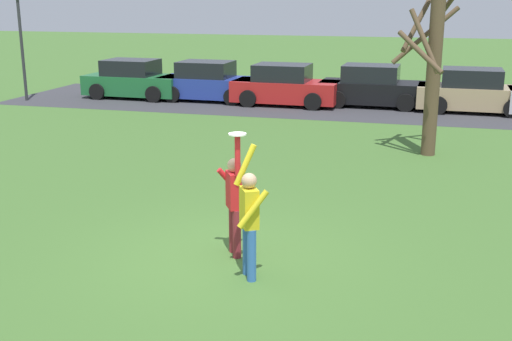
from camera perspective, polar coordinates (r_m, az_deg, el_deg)
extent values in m
plane|color=#426B2D|center=(10.68, -2.80, -7.72)|extent=(120.00, 120.00, 0.00)
cylinder|color=maroon|center=(10.77, -2.04, -5.16)|extent=(0.14, 0.14, 0.82)
cylinder|color=maroon|center=(10.54, -1.71, -5.64)|extent=(0.14, 0.14, 0.82)
cube|color=red|center=(10.42, -1.91, -1.74)|extent=(0.37, 0.42, 0.60)
sphere|color=tan|center=(10.31, -1.93, 0.46)|extent=(0.23, 0.23, 0.23)
cylinder|color=red|center=(10.62, -2.20, -1.16)|extent=(0.44, 0.31, 0.59)
cylinder|color=red|center=(10.05, -1.64, 1.33)|extent=(0.09, 0.09, 0.66)
cylinder|color=#3366B7|center=(9.70, -0.40, -7.52)|extent=(0.14, 0.14, 0.82)
cylinder|color=#3366B7|center=(9.93, -0.79, -6.96)|extent=(0.14, 0.14, 0.82)
cube|color=gold|center=(9.57, -0.61, -3.30)|extent=(0.37, 0.42, 0.60)
sphere|color=tan|center=(9.45, -0.61, -0.92)|extent=(0.23, 0.23, 0.23)
cylinder|color=gold|center=(9.35, -0.25, -3.45)|extent=(0.44, 0.31, 0.59)
cylinder|color=gold|center=(9.61, -0.96, 0.50)|extent=(0.33, 0.23, 0.65)
cylinder|color=white|center=(9.97, -1.66, 3.24)|extent=(0.28, 0.28, 0.02)
cube|color=#1E6633|center=(27.71, -10.66, 7.48)|extent=(4.14, 1.89, 0.80)
cube|color=black|center=(27.69, -11.02, 8.96)|extent=(2.14, 1.69, 0.64)
cylinder|color=black|center=(28.01, -7.46, 7.24)|extent=(0.66, 0.23, 0.66)
cylinder|color=black|center=(26.37, -9.05, 6.68)|extent=(0.66, 0.23, 0.66)
cylinder|color=black|center=(29.12, -12.08, 7.33)|extent=(0.66, 0.23, 0.66)
cylinder|color=black|center=(27.55, -13.87, 6.79)|extent=(0.66, 0.23, 0.66)
cube|color=#233893|center=(26.58, -4.13, 7.38)|extent=(4.14, 1.89, 0.80)
cube|color=black|center=(26.54, -4.46, 8.93)|extent=(2.14, 1.69, 0.64)
cylinder|color=black|center=(27.05, -0.90, 7.08)|extent=(0.66, 0.23, 0.66)
cylinder|color=black|center=(25.34, -2.13, 6.52)|extent=(0.66, 0.23, 0.66)
cylinder|color=black|center=(27.91, -5.92, 7.25)|extent=(0.66, 0.23, 0.66)
cylinder|color=black|center=(26.25, -7.44, 6.71)|extent=(0.66, 0.23, 0.66)
cube|color=red|center=(25.43, 2.66, 7.04)|extent=(4.14, 1.89, 0.80)
cube|color=black|center=(25.37, 2.34, 8.67)|extent=(2.14, 1.69, 0.64)
cylinder|color=black|center=(26.07, 5.86, 6.70)|extent=(0.66, 0.23, 0.66)
cylinder|color=black|center=(24.31, 5.06, 6.10)|extent=(0.66, 0.23, 0.66)
cylinder|color=black|center=(26.65, 0.45, 6.96)|extent=(0.66, 0.23, 0.66)
cylinder|color=black|center=(24.93, -0.71, 6.38)|extent=(0.66, 0.23, 0.66)
cube|color=black|center=(25.53, 10.40, 6.85)|extent=(4.14, 1.89, 0.80)
cube|color=black|center=(25.46, 10.14, 8.47)|extent=(2.14, 1.69, 0.64)
cylinder|color=black|center=(26.36, 13.36, 6.46)|extent=(0.66, 0.23, 0.66)
cylinder|color=black|center=(24.56, 13.10, 5.86)|extent=(0.66, 0.23, 0.66)
cylinder|color=black|center=(26.62, 7.86, 6.81)|extent=(0.66, 0.23, 0.66)
cylinder|color=black|center=(24.84, 7.21, 6.23)|extent=(0.66, 0.23, 0.66)
cube|color=tan|center=(25.16, 18.79, 6.17)|extent=(4.14, 1.89, 0.80)
cube|color=black|center=(25.06, 18.59, 7.82)|extent=(2.14, 1.69, 0.64)
cylinder|color=black|center=(26.17, 21.48, 5.76)|extent=(0.66, 0.23, 0.66)
cylinder|color=black|center=(26.07, 15.89, 6.20)|extent=(0.66, 0.23, 0.66)
cylinder|color=black|center=(24.27, 15.81, 5.57)|extent=(0.66, 0.23, 0.66)
cube|color=#38383D|center=(25.47, 7.08, 5.71)|extent=(26.55, 6.40, 0.01)
cylinder|color=brown|center=(17.64, 15.50, 9.35)|extent=(0.37, 0.37, 5.04)
cylinder|color=brown|center=(17.22, 14.68, 11.04)|extent=(0.92, 0.73, 1.60)
cylinder|color=brown|center=(17.93, 14.23, 12.79)|extent=(0.87, 1.09, 1.65)
cylinder|color=brown|center=(18.41, 14.75, 11.49)|extent=(1.75, 0.72, 1.56)
cylinder|color=brown|center=(17.06, 14.33, 10.12)|extent=(1.25, 0.87, 1.05)
cylinder|color=#2D2D33|center=(27.99, -19.98, 9.90)|extent=(0.12, 0.12, 4.00)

